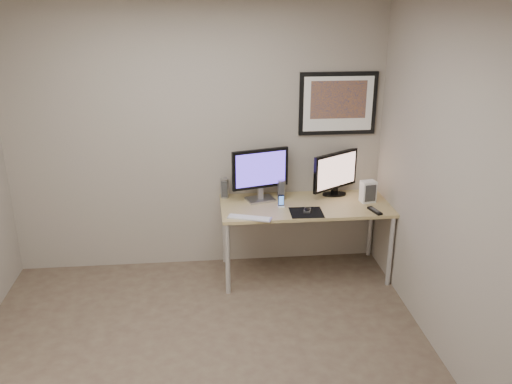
# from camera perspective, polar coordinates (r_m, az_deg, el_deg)

# --- Properties ---
(floor) EXTENTS (3.60, 3.60, 0.00)m
(floor) POSITION_cam_1_polar(r_m,az_deg,el_deg) (4.26, -5.56, -17.82)
(floor) COLOR #4B382F
(floor) RESTS_ON ground
(room) EXTENTS (3.60, 3.60, 3.60)m
(room) POSITION_cam_1_polar(r_m,az_deg,el_deg) (3.93, -6.43, 5.74)
(room) COLOR white
(room) RESTS_ON ground
(desk) EXTENTS (1.60, 0.70, 0.73)m
(desk) POSITION_cam_1_polar(r_m,az_deg,el_deg) (5.18, 5.18, -1.97)
(desk) COLOR #9B814B
(desk) RESTS_ON floor
(framed_art) EXTENTS (0.75, 0.04, 0.60)m
(framed_art) POSITION_cam_1_polar(r_m,az_deg,el_deg) (5.29, 8.62, 9.20)
(framed_art) COLOR black
(framed_art) RESTS_ON room
(monitor_large) EXTENTS (0.55, 0.24, 0.51)m
(monitor_large) POSITION_cam_1_polar(r_m,az_deg,el_deg) (5.14, 0.45, 2.07)
(monitor_large) COLOR #A5A4A9
(monitor_large) RESTS_ON desk
(monitor_tv) EXTENTS (0.49, 0.32, 0.44)m
(monitor_tv) POSITION_cam_1_polar(r_m,az_deg,el_deg) (5.34, 8.36, 2.02)
(monitor_tv) COLOR black
(monitor_tv) RESTS_ON desk
(speaker_left) EXTENTS (0.09, 0.09, 0.19)m
(speaker_left) POSITION_cam_1_polar(r_m,az_deg,el_deg) (5.28, -3.31, 0.41)
(speaker_left) COLOR #A5A4A9
(speaker_left) RESTS_ON desk
(speaker_right) EXTENTS (0.09, 0.09, 0.19)m
(speaker_right) POSITION_cam_1_polar(r_m,az_deg,el_deg) (5.24, 2.69, 0.28)
(speaker_right) COLOR #A5A4A9
(speaker_right) RESTS_ON desk
(phone_dock) EXTENTS (0.06, 0.06, 0.12)m
(phone_dock) POSITION_cam_1_polar(r_m,az_deg,el_deg) (5.05, 2.66, -0.95)
(phone_dock) COLOR black
(phone_dock) RESTS_ON desk
(keyboard) EXTENTS (0.40, 0.22, 0.01)m
(keyboard) POSITION_cam_1_polar(r_m,az_deg,el_deg) (4.82, -0.70, -2.73)
(keyboard) COLOR silver
(keyboard) RESTS_ON desk
(mousepad) EXTENTS (0.30, 0.27, 0.00)m
(mousepad) POSITION_cam_1_polar(r_m,az_deg,el_deg) (4.96, 5.32, -2.17)
(mousepad) COLOR black
(mousepad) RESTS_ON desk
(mouse) EXTENTS (0.08, 0.11, 0.03)m
(mouse) POSITION_cam_1_polar(r_m,az_deg,el_deg) (4.98, 5.42, -1.85)
(mouse) COLOR black
(mouse) RESTS_ON mousepad
(remote) EXTENTS (0.10, 0.19, 0.02)m
(remote) POSITION_cam_1_polar(r_m,az_deg,el_deg) (5.08, 12.40, -1.92)
(remote) COLOR black
(remote) RESTS_ON desk
(fan_unit) EXTENTS (0.15, 0.12, 0.21)m
(fan_unit) POSITION_cam_1_polar(r_m,az_deg,el_deg) (5.27, 11.70, 0.06)
(fan_unit) COLOR silver
(fan_unit) RESTS_ON desk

